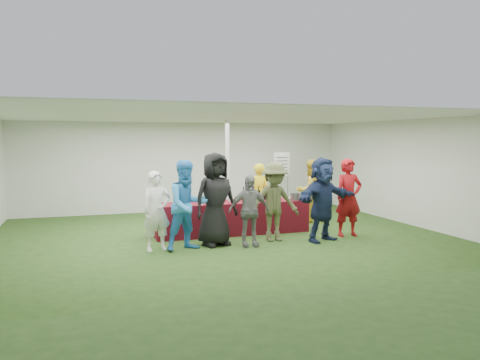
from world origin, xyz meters
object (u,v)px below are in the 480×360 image
object	(u,v)px
customer_0	(157,211)
customer_4	(274,202)
customer_1	(187,205)
serving_table	(232,218)
customer_3	(249,211)
customer_2	(215,199)
customer_6	(349,198)
wine_list_sign	(282,169)
customer_5	(322,199)
staff_back	(310,191)
staff_pourer	(259,195)
dump_bucket	(295,196)

from	to	relation	value
customer_0	customer_4	world-z (taller)	customer_4
customer_1	serving_table	bearing A→B (deg)	28.05
customer_3	customer_0	bearing A→B (deg)	176.63
serving_table	customer_2	size ratio (longest dim) A/B	1.87
customer_3	customer_6	size ratio (longest dim) A/B	0.84
wine_list_sign	customer_3	bearing A→B (deg)	-121.78
wine_list_sign	customer_0	size ratio (longest dim) A/B	1.14
customer_2	customer_5	distance (m)	2.32
serving_table	customer_5	xyz separation A→B (m)	(1.61, -1.39, 0.54)
customer_0	customer_1	distance (m)	0.61
customer_0	wine_list_sign	bearing A→B (deg)	28.92
customer_5	staff_back	bearing A→B (deg)	48.64
staff_pourer	customer_2	size ratio (longest dim) A/B	0.83
serving_table	dump_bucket	world-z (taller)	dump_bucket
customer_2	customer_6	distance (m)	3.11
serving_table	customer_0	world-z (taller)	customer_0
dump_bucket	customer_2	size ratio (longest dim) A/B	0.13
customer_0	customer_1	xyz separation A→B (m)	(0.59, -0.12, 0.11)
staff_pourer	customer_0	bearing A→B (deg)	47.71
dump_bucket	customer_0	xyz separation A→B (m)	(-3.43, -0.92, -0.05)
customer_5	customer_6	distance (m)	0.86
wine_list_sign	staff_back	size ratio (longest dim) A/B	1.08
customer_1	wine_list_sign	bearing A→B (deg)	30.46
serving_table	customer_4	bearing A→B (deg)	-59.09
dump_bucket	customer_0	bearing A→B (deg)	-164.95
staff_pourer	customer_2	bearing A→B (deg)	61.90
customer_2	customer_6	bearing A→B (deg)	-15.54
customer_2	customer_5	size ratio (longest dim) A/B	1.06
customer_1	customer_6	distance (m)	3.75
customer_2	staff_back	bearing A→B (deg)	16.15
wine_list_sign	staff_back	xyz separation A→B (m)	(0.04, -1.80, -0.48)
customer_1	customer_4	xyz separation A→B (m)	(1.95, 0.21, -0.05)
dump_bucket	customer_5	distance (m)	1.18
customer_4	customer_5	world-z (taller)	customer_5
customer_4	wine_list_sign	bearing A→B (deg)	64.45
dump_bucket	staff_back	size ratio (longest dim) A/B	0.15
customer_4	customer_0	bearing A→B (deg)	-177.90
wine_list_sign	customer_1	distance (m)	5.36
staff_back	customer_5	xyz separation A→B (m)	(-0.82, -2.18, 0.08)
staff_back	customer_6	world-z (taller)	customer_6
dump_bucket	staff_pourer	xyz separation A→B (m)	(-0.58, 0.94, -0.04)
customer_1	customer_3	bearing A→B (deg)	-19.43
customer_0	customer_3	xyz separation A→B (m)	(1.85, -0.21, -0.05)
customer_2	customer_5	world-z (taller)	customer_2
customer_1	customer_4	bearing A→B (deg)	-9.55
staff_pourer	customer_4	bearing A→B (deg)	94.76
customer_1	customer_6	size ratio (longest dim) A/B	1.02
customer_3	customer_6	distance (m)	2.49
customer_3	customer_6	bearing A→B (deg)	8.39
serving_table	customer_5	size ratio (longest dim) A/B	1.98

